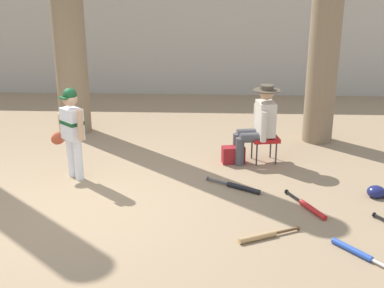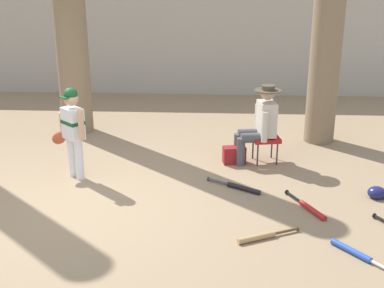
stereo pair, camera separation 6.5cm
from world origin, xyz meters
TOP-DOWN VIEW (x-y plane):
  - ground_plane at (0.00, 0.00)m, footprint 60.00×60.00m
  - concrete_back_wall at (0.00, 6.13)m, footprint 18.00×0.36m
  - tree_behind_spectator at (3.51, 2.74)m, footprint 0.82×0.82m
  - young_ballplayer at (-0.25, 0.93)m, footprint 0.58×0.43m
  - folding_stool at (2.49, 1.68)m, footprint 0.46×0.46m
  - seated_spectator at (2.40, 1.66)m, footprint 0.68×0.54m
  - handbag_beside_stool at (2.02, 1.59)m, footprint 0.37×0.24m
  - bat_black_composite at (2.07, 0.62)m, footprint 0.73×0.49m
  - bat_red_barrel at (2.92, 0.04)m, footprint 0.42×0.77m
  - bat_wood_tan at (2.27, -0.70)m, footprint 0.72×0.39m
  - bat_blue_youth at (3.23, -0.99)m, footprint 0.57×0.68m
  - batting_helmet_navy at (3.85, 0.46)m, footprint 0.28×0.22m

SIDE VIEW (x-z plane):
  - ground_plane at x=0.00m, z-range 0.00..0.00m
  - bat_black_composite at x=2.07m, z-range 0.00..0.07m
  - bat_red_barrel at x=2.92m, z-range 0.00..0.07m
  - bat_wood_tan at x=2.27m, z-range 0.00..0.07m
  - bat_blue_youth at x=3.23m, z-range 0.00..0.07m
  - batting_helmet_navy at x=3.85m, z-range -0.01..0.15m
  - handbag_beside_stool at x=2.02m, z-range 0.00..0.26m
  - folding_stool at x=2.49m, z-range 0.16..0.57m
  - seated_spectator at x=2.40m, z-range 0.04..1.24m
  - young_ballplayer at x=-0.25m, z-range 0.09..1.40m
  - concrete_back_wall at x=0.00m, z-range 0.00..2.49m
  - tree_behind_spectator at x=3.51m, z-range -0.42..4.39m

